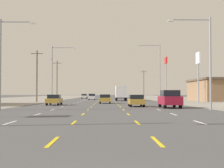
% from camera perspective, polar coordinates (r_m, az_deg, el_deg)
% --- Properties ---
extents(ground_plane, '(572.00, 572.00, 0.00)m').
position_cam_1_polar(ground_plane, '(70.59, -1.00, -2.88)').
color(ground_plane, '#4C4C4F').
extents(lane_markings, '(10.64, 227.60, 0.01)m').
position_cam_1_polar(lane_markings, '(109.08, -0.99, -2.42)').
color(lane_markings, white).
rests_on(lane_markings, ground).
extents(signal_span_wire, '(25.81, 0.53, 9.54)m').
position_cam_1_polar(signal_span_wire, '(16.54, -1.21, 11.93)').
color(signal_span_wire, brown).
rests_on(signal_span_wire, ground).
extents(suv_far_right_nearest, '(1.98, 4.90, 1.98)m').
position_cam_1_polar(suv_far_right_nearest, '(39.03, 9.54, -2.42)').
color(suv_far_right_nearest, maroon).
rests_on(suv_far_right_nearest, ground).
extents(sedan_inner_right_near, '(1.80, 4.50, 1.46)m').
position_cam_1_polar(sedan_inner_right_near, '(42.40, 4.03, -2.73)').
color(sedan_inner_right_near, '#B28C33').
rests_on(sedan_inner_right_near, ground).
extents(sedan_far_left_mid, '(1.80, 4.50, 1.46)m').
position_cam_1_polar(sedan_far_left_mid, '(48.36, -9.55, -2.57)').
color(sedan_far_left_mid, '#B28C33').
rests_on(sedan_far_left_mid, ground).
extents(sedan_center_turn_midfar, '(1.80, 4.50, 1.46)m').
position_cam_1_polar(sedan_center_turn_midfar, '(55.61, -1.16, -2.46)').
color(sedan_center_turn_midfar, '#B28C33').
rests_on(sedan_center_turn_midfar, ground).
extents(box_truck_inner_right_far, '(2.40, 7.20, 3.23)m').
position_cam_1_polar(box_truck_inner_right_far, '(76.53, 1.50, -1.41)').
color(box_truck_inner_right_far, navy).
rests_on(box_truck_inner_right_far, ground).
extents(hatchback_inner_left_farther, '(1.72, 3.90, 1.54)m').
position_cam_1_polar(hatchback_inner_left_farther, '(88.20, -3.33, -2.11)').
color(hatchback_inner_left_farther, white).
rests_on(hatchback_inner_left_farther, ground).
extents(sedan_far_left_farthest, '(1.80, 4.50, 1.46)m').
position_cam_1_polar(sedan_far_left_farthest, '(110.48, -4.62, -2.01)').
color(sedan_far_left_farthest, white).
rests_on(sedan_far_left_farthest, ground).
extents(pole_sign_right_row_1, '(0.24, 2.22, 8.53)m').
position_cam_1_polar(pole_sign_right_row_1, '(59.52, 14.08, 3.23)').
color(pole_sign_right_row_1, gray).
rests_on(pole_sign_right_row_1, ground).
extents(pole_sign_right_row_2, '(0.24, 2.56, 10.22)m').
position_cam_1_polar(pole_sign_right_row_2, '(82.86, 8.92, 2.78)').
color(pole_sign_right_row_2, gray).
rests_on(pole_sign_right_row_2, ground).
extents(streetlight_left_row_0, '(3.42, 0.26, 8.77)m').
position_cam_1_polar(streetlight_left_row_0, '(34.72, -17.49, 4.18)').
color(streetlight_left_row_0, gray).
rests_on(streetlight_left_row_0, ground).
extents(streetlight_right_row_0, '(4.20, 0.26, 9.04)m').
position_cam_1_polar(streetlight_right_row_0, '(34.69, 15.26, 4.56)').
color(streetlight_right_row_0, gray).
rests_on(streetlight_right_row_0, ground).
extents(streetlight_left_row_1, '(4.53, 0.26, 10.49)m').
position_cam_1_polar(streetlight_left_row_1, '(65.50, -9.52, 2.35)').
color(streetlight_left_row_1, gray).
rests_on(streetlight_left_row_1, ground).
extents(streetlight_right_row_1, '(4.46, 0.26, 10.95)m').
position_cam_1_polar(streetlight_right_row_1, '(65.51, 7.55, 2.55)').
color(streetlight_right_row_1, gray).
rests_on(streetlight_right_row_1, ground).
extents(utility_pole_left_row_1, '(2.20, 0.26, 9.68)m').
position_cam_1_polar(utility_pole_left_row_1, '(65.68, -12.35, 1.45)').
color(utility_pole_left_row_1, brown).
rests_on(utility_pole_left_row_1, ground).
extents(utility_pole_left_row_2, '(2.20, 0.26, 10.10)m').
position_cam_1_polar(utility_pole_left_row_2, '(90.44, -9.10, 0.75)').
color(utility_pole_left_row_2, brown).
rests_on(utility_pole_left_row_2, ground).
extents(utility_pole_right_row_3, '(2.20, 0.26, 9.84)m').
position_cam_1_polar(utility_pole_right_row_3, '(121.40, 5.28, 0.09)').
color(utility_pole_right_row_3, brown).
rests_on(utility_pole_right_row_3, ground).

